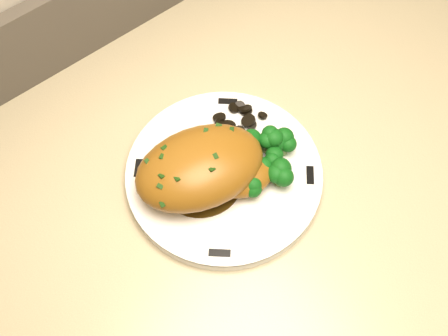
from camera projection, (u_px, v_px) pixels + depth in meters
counter at (291, 245)px, 1.08m from camera, size 1.87×0.64×0.93m
plate at (224, 175)px, 0.70m from camera, size 0.25×0.25×0.02m
rim_accent_0 at (228, 102)px, 0.74m from camera, size 0.02×0.02×0.00m
rim_accent_1 at (139, 168)px, 0.69m from camera, size 0.02×0.02×0.00m
rim_accent_2 at (220, 253)px, 0.64m from camera, size 0.02×0.02×0.00m
rim_accent_3 at (310, 175)px, 0.69m from camera, size 0.02×0.02×0.00m
gravy_pool at (201, 180)px, 0.68m from camera, size 0.10×0.10×0.00m
chicken_breast at (205, 168)px, 0.66m from camera, size 0.18×0.14×0.06m
mushroom_pile at (236, 127)px, 0.72m from camera, size 0.08×0.06×0.02m
broccoli_florets at (263, 159)px, 0.67m from camera, size 0.09×0.08×0.03m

